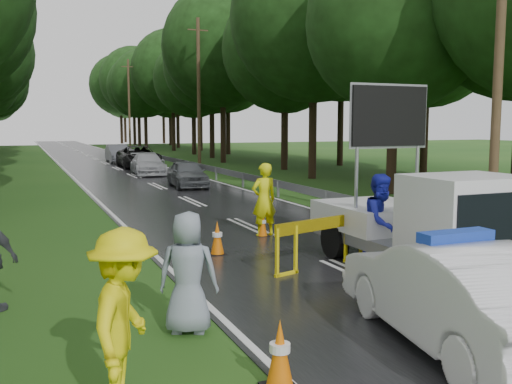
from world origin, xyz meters
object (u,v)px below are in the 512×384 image
officer (264,200)px  queue_car_first (187,174)px  queue_car_third (139,157)px  queue_car_fourth (118,154)px  police_sedan (453,294)px  barrier (322,230)px  civilian (382,222)px  work_truck (423,223)px  queue_car_second (148,164)px

officer → queue_car_first: size_ratio=0.51×
queue_car_third → queue_car_fourth: bearing=95.8°
police_sedan → barrier: bearing=-85.5°
officer → queue_car_fourth: bearing=-96.9°
police_sedan → officer: officer is taller
police_sedan → officer: bearing=-84.9°
civilian → queue_car_fourth: civilian is taller
work_truck → civilian: bearing=131.8°
civilian → queue_car_fourth: size_ratio=0.46×
queue_car_first → queue_car_fourth: queue_car_fourth is taller
queue_car_third → queue_car_fourth: queue_car_third is taller
queue_car_fourth → work_truck: bearing=-88.8°
police_sedan → queue_car_fourth: bearing=-82.8°
queue_car_first → queue_car_fourth: size_ratio=0.89×
officer → queue_car_third: (1.72, 25.96, -0.23)m
police_sedan → queue_car_first: police_sedan is taller
civilian → queue_car_first: civilian is taller
barrier → queue_car_third: bearing=69.5°
queue_car_first → queue_car_second: (-0.32, 7.49, -0.01)m
police_sedan → queue_car_third: 34.00m
officer → queue_car_fourth: (1.22, 31.96, -0.28)m
police_sedan → queue_car_third: (2.38, 33.92, 0.04)m
work_truck → officer: (-1.42, 4.72, -0.04)m
queue_car_first → queue_car_fourth: (-0.18, 19.49, 0.06)m
civilian → queue_car_fourth: bearing=71.0°
police_sedan → queue_car_fourth: police_sedan is taller
officer → queue_car_third: officer is taller
work_truck → queue_car_second: work_truck is taller
police_sedan → queue_car_first: 20.53m
barrier → officer: size_ratio=1.26×
police_sedan → queue_car_third: police_sedan is taller
police_sedan → barrier: (0.41, 4.35, 0.09)m
queue_car_second → queue_car_fourth: bearing=93.4°
barrier → queue_car_fourth: bearing=70.9°
police_sedan → work_truck: bearing=-112.9°
officer → queue_car_second: 19.99m
barrier → officer: bearing=69.3°
officer → queue_car_second: (1.08, 19.96, -0.35)m
work_truck → queue_car_second: bearing=90.5°
queue_car_second → work_truck: bearing=-85.1°
civilian → queue_car_third: 30.09m
barrier → queue_car_fourth: (1.48, 35.57, -0.10)m
queue_car_fourth → barrier: bearing=-91.5°
work_truck → officer: size_ratio=2.43×
barrier → queue_car_second: 23.61m
police_sedan → civilian: bearing=-101.8°
queue_car_third → barrier: bearing=-92.7°
officer → queue_car_fourth: size_ratio=0.46×
barrier → civilian: 1.24m
queue_car_second → queue_car_fourth: size_ratio=1.03×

